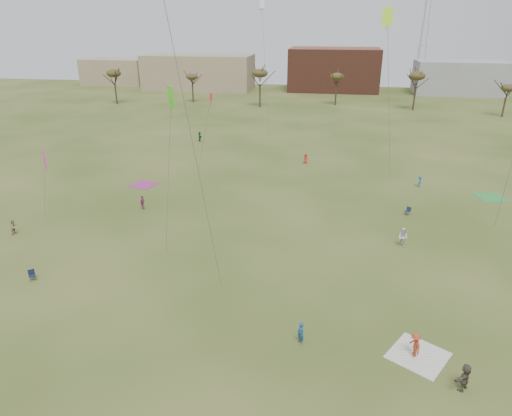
% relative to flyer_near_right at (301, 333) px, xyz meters
% --- Properties ---
extents(ground, '(260.00, 260.00, 0.00)m').
position_rel_flyer_near_right_xyz_m(ground, '(-4.50, -2.90, -0.77)').
color(ground, '#314816').
rests_on(ground, ground).
extents(flyer_near_right, '(0.64, 0.67, 1.54)m').
position_rel_flyer_near_right_xyz_m(flyer_near_right, '(0.00, 0.00, 0.00)').
color(flyer_near_right, navy).
rests_on(flyer_near_right, ground).
extents(spectator_fore_b, '(0.68, 0.83, 1.55)m').
position_rel_flyer_near_right_xyz_m(spectator_fore_b, '(-29.02, 11.57, 0.00)').
color(spectator_fore_b, '#9B8A62').
rests_on(spectator_fore_b, ground).
extents(spectator_fore_c, '(1.42, 1.57, 1.74)m').
position_rel_flyer_near_right_xyz_m(spectator_fore_c, '(9.45, -2.46, 0.10)').
color(spectator_fore_c, '#504839').
rests_on(spectator_fore_c, ground).
extents(flyer_mid_b, '(0.93, 1.22, 1.68)m').
position_rel_flyer_near_right_xyz_m(flyer_mid_b, '(7.09, -0.06, 0.07)').
color(flyer_mid_b, '#AF3C20').
rests_on(flyer_mid_b, ground).
extents(spectator_mid_d, '(0.46, 0.97, 1.61)m').
position_rel_flyer_near_right_xyz_m(spectator_mid_d, '(-19.14, 19.75, 0.03)').
color(spectator_mid_d, '#AC4780').
rests_on(spectator_mid_d, ground).
extents(spectator_mid_e, '(1.15, 1.09, 1.86)m').
position_rel_flyer_near_right_xyz_m(spectator_mid_e, '(8.26, 15.21, 0.16)').
color(spectator_mid_e, silver).
rests_on(spectator_mid_e, ground).
extents(flyer_far_a, '(1.19, 1.57, 1.65)m').
position_rel_flyer_near_right_xyz_m(flyer_far_a, '(-21.43, 50.33, 0.05)').
color(flyer_far_a, '#246722').
rests_on(flyer_far_a, ground).
extents(flyer_far_b, '(0.82, 0.71, 1.42)m').
position_rel_flyer_near_right_xyz_m(flyer_far_b, '(-2.42, 40.29, -0.06)').
color(flyer_far_b, red).
rests_on(flyer_far_b, ground).
extents(flyer_far_c, '(0.93, 1.07, 1.44)m').
position_rel_flyer_near_right_xyz_m(flyer_far_c, '(12.45, 32.51, -0.05)').
color(flyer_far_c, '#1F5991').
rests_on(flyer_far_c, ground).
extents(blanket_cream, '(4.39, 4.39, 0.03)m').
position_rel_flyer_near_right_xyz_m(blanket_cream, '(7.41, 0.03, -0.77)').
color(blanket_cream, silver).
rests_on(blanket_cream, ground).
extents(blanket_plum, '(3.54, 3.54, 0.03)m').
position_rel_flyer_near_right_xyz_m(blanket_plum, '(-22.18, 27.33, -0.77)').
color(blanket_plum, '#A3327A').
rests_on(blanket_plum, ground).
extents(blanket_olive, '(3.97, 3.97, 0.03)m').
position_rel_flyer_near_right_xyz_m(blanket_olive, '(20.34, 30.04, -0.77)').
color(blanket_olive, green).
rests_on(blanket_olive, ground).
extents(camp_chair_left, '(0.73, 0.74, 0.87)m').
position_rel_flyer_near_right_xyz_m(camp_chair_left, '(-22.02, 4.06, -0.51)').
color(camp_chair_left, '#131B34').
rests_on(camp_chair_left, ground).
extents(camp_chair_right, '(0.74, 0.74, 0.87)m').
position_rel_flyer_near_right_xyz_m(camp_chair_right, '(9.77, 22.96, -0.51)').
color(camp_chair_right, '#15203A').
rests_on(camp_chair_right, ground).
extents(kites_aloft, '(60.97, 75.38, 24.93)m').
position_rel_flyer_near_right_xyz_m(kites_aloft, '(-6.34, 21.57, 19.19)').
color(kites_aloft, red).
rests_on(kites_aloft, ground).
extents(tree_line, '(117.44, 49.32, 8.91)m').
position_rel_flyer_near_right_xyz_m(tree_line, '(-7.34, 76.23, 6.32)').
color(tree_line, '#3A2B1E').
rests_on(tree_line, ground).
extents(building_tan, '(32.00, 14.00, 10.00)m').
position_rel_flyer_near_right_xyz_m(building_tan, '(-39.50, 112.10, 4.23)').
color(building_tan, '#937F60').
rests_on(building_tan, ground).
extents(building_brick, '(26.00, 16.00, 12.00)m').
position_rel_flyer_near_right_xyz_m(building_brick, '(0.50, 117.10, 5.23)').
color(building_brick, brown).
rests_on(building_brick, ground).
extents(building_grey, '(24.00, 12.00, 9.00)m').
position_rel_flyer_near_right_xyz_m(building_grey, '(35.50, 115.10, 3.73)').
color(building_grey, gray).
rests_on(building_grey, ground).
extents(building_tan_west, '(20.00, 12.00, 8.00)m').
position_rel_flyer_near_right_xyz_m(building_tan_west, '(-69.50, 119.10, 3.23)').
color(building_tan_west, '#937F60').
rests_on(building_tan_west, ground).
extents(radio_tower, '(1.51, 1.72, 41.00)m').
position_rel_flyer_near_right_xyz_m(radio_tower, '(25.50, 122.10, 18.44)').
color(radio_tower, '#9EA3A8').
rests_on(radio_tower, ground).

